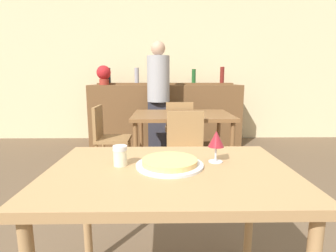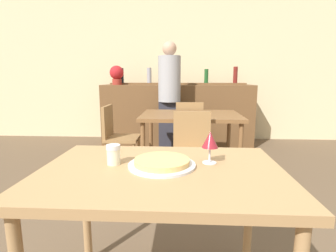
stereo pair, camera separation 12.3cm
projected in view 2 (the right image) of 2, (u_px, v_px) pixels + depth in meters
name	position (u px, v px, depth m)	size (l,w,h in m)	color
wall_back	(178.00, 66.00, 4.98)	(8.00, 0.05, 2.80)	beige
dining_table_near	(161.00, 186.00, 1.23)	(1.13, 0.79, 0.77)	#A87F51
dining_table_far	(191.00, 120.00, 3.17)	(1.18, 0.85, 0.75)	brown
bar_counter	(177.00, 115.00, 4.65)	(2.60, 0.56, 1.06)	brown
bar_back_shelf	(176.00, 81.00, 4.68)	(2.39, 0.24, 0.31)	brown
chair_far_side_front	(192.00, 147.00, 2.62)	(0.40, 0.40, 0.85)	olive
chair_far_side_back	(189.00, 126.00, 3.79)	(0.40, 0.40, 0.85)	olive
chair_far_side_left	(117.00, 134.00, 3.26)	(0.40, 0.40, 0.85)	olive
pizza_tray	(162.00, 163.00, 1.25)	(0.32, 0.32, 0.04)	silver
cheese_shaker	(113.00, 154.00, 1.27)	(0.07, 0.07, 0.10)	beige
person_standing	(169.00, 94.00, 4.01)	(0.34, 0.34, 1.72)	#2D2D38
wine_glass	(210.00, 141.00, 1.28)	(0.08, 0.08, 0.16)	silver
potted_plant	(117.00, 74.00, 4.53)	(0.24, 0.24, 0.33)	maroon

